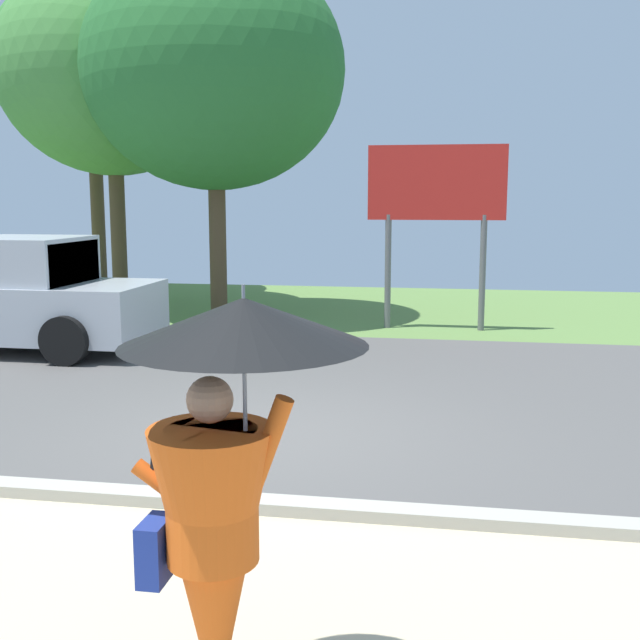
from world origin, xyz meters
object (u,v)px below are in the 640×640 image
at_px(pickup_truck, 0,298).
at_px(tree_right_mid, 91,68).
at_px(monk_pedestrian, 222,489).
at_px(roadside_billboard, 436,196).
at_px(tree_center_back, 214,70).
at_px(tree_left_far, 112,72).

height_order(pickup_truck, tree_right_mid, tree_right_mid).
xyz_separation_m(monk_pedestrian, pickup_truck, (-6.37, 8.36, -0.29)).
height_order(pickup_truck, roadside_billboard, roadside_billboard).
bearing_deg(roadside_billboard, tree_right_mid, 153.05).
height_order(roadside_billboard, tree_right_mid, tree_right_mid).
relative_size(monk_pedestrian, pickup_truck, 0.41).
distance_m(roadside_billboard, tree_right_mid, 10.69).
bearing_deg(monk_pedestrian, tree_right_mid, 106.34).
bearing_deg(pickup_truck, tree_right_mid, 95.71).
xyz_separation_m(pickup_truck, tree_right_mid, (-1.96, 7.85, 4.99)).
height_order(monk_pedestrian, roadside_billboard, roadside_billboard).
bearing_deg(roadside_billboard, tree_center_back, 169.28).
xyz_separation_m(monk_pedestrian, tree_left_far, (-6.74, 13.93, 4.21)).
distance_m(monk_pedestrian, roadside_billboard, 11.71).
distance_m(roadside_billboard, tree_center_back, 5.32).
xyz_separation_m(pickup_truck, roadside_billboard, (7.10, 3.25, 1.68)).
xyz_separation_m(monk_pedestrian, roadside_billboard, (0.72, 11.61, 1.39)).
bearing_deg(pickup_truck, tree_center_back, 50.23).
bearing_deg(pickup_truck, monk_pedestrian, -61.02).
xyz_separation_m(monk_pedestrian, tree_center_back, (-3.86, 12.48, 3.94)).
distance_m(tree_center_back, tree_right_mid, 5.88).
bearing_deg(tree_left_far, monk_pedestrian, -64.17).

